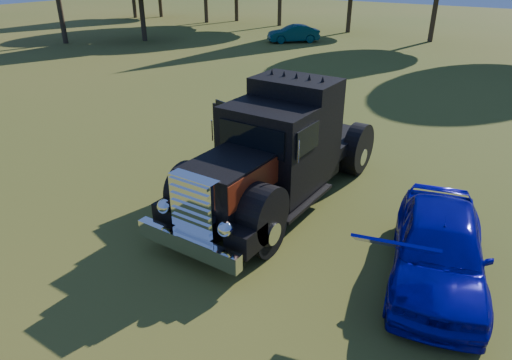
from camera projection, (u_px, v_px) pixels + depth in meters
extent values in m
plane|color=#42581A|center=(253.00, 244.00, 9.95)|extent=(120.00, 120.00, 0.00)
cylinder|color=#2D2116|center=(206.00, 2.00, 43.26)|extent=(0.36, 0.36, 3.78)
cylinder|color=#2D2116|center=(280.00, 3.00, 41.23)|extent=(0.36, 0.36, 3.96)
cylinder|color=#2D2116|center=(350.00, 3.00, 37.21)|extent=(0.36, 0.36, 4.68)
cylinder|color=#2D2116|center=(434.00, 17.00, 33.25)|extent=(0.36, 0.36, 3.42)
cylinder|color=#2D2116|center=(142.00, 8.00, 33.34)|extent=(0.36, 0.36, 4.68)
cylinder|color=#2D2116|center=(61.00, 15.00, 32.50)|extent=(0.36, 0.36, 3.96)
cylinder|color=#2D2116|center=(236.00, 0.00, 44.35)|extent=(0.36, 0.36, 3.78)
cylinder|color=black|center=(189.00, 204.00, 10.43)|extent=(0.32, 1.10, 1.10)
cylinder|color=black|center=(267.00, 232.00, 9.38)|extent=(0.32, 1.10, 1.10)
cylinder|color=black|center=(293.00, 141.00, 14.02)|extent=(0.32, 1.10, 1.10)
cylinder|color=black|center=(357.00, 156.00, 12.97)|extent=(0.32, 1.10, 1.10)
cylinder|color=black|center=(302.00, 143.00, 13.85)|extent=(0.32, 1.10, 1.10)
cylinder|color=black|center=(346.00, 153.00, 13.13)|extent=(0.32, 1.10, 1.10)
cube|color=black|center=(286.00, 172.00, 11.82)|extent=(1.60, 6.40, 0.28)
cube|color=white|center=(188.00, 244.00, 8.97)|extent=(2.50, 0.22, 0.36)
cube|color=white|center=(196.00, 207.00, 8.89)|extent=(1.05, 0.30, 1.30)
cube|color=black|center=(228.00, 185.00, 9.65)|extent=(1.35, 1.80, 1.10)
cube|color=maroon|center=(202.00, 169.00, 9.91)|extent=(0.02, 1.80, 0.60)
cube|color=maroon|center=(255.00, 184.00, 9.22)|extent=(0.02, 1.80, 0.60)
cylinder|color=black|center=(192.00, 190.00, 10.20)|extent=(0.55, 1.24, 1.24)
cylinder|color=black|center=(263.00, 213.00, 9.25)|extent=(0.55, 1.24, 1.24)
sphere|color=white|center=(165.00, 207.00, 9.31)|extent=(0.32, 0.32, 0.32)
sphere|color=white|center=(226.00, 229.00, 8.53)|extent=(0.32, 0.32, 0.32)
cube|color=black|center=(267.00, 151.00, 10.70)|extent=(2.05, 1.30, 2.10)
cube|color=black|center=(251.00, 139.00, 9.98)|extent=(1.70, 0.05, 0.65)
cube|color=black|center=(295.00, 127.00, 11.58)|extent=(2.05, 1.30, 2.50)
cube|color=black|center=(322.00, 138.00, 13.17)|extent=(2.00, 2.00, 0.35)
cube|color=black|center=(227.00, 135.00, 11.90)|extent=(1.08, 0.35, 1.50)
cube|color=maroon|center=(228.00, 140.00, 12.01)|extent=(0.83, 0.24, 0.75)
imported|color=#0846BB|center=(439.00, 247.00, 8.59)|extent=(2.67, 4.50, 1.43)
cube|color=#0846BB|center=(395.00, 244.00, 7.20)|extent=(1.49, 1.22, 0.67)
imported|color=#22284F|center=(239.00, 152.00, 12.27)|extent=(0.61, 0.76, 1.81)
imported|color=#222450|center=(241.00, 148.00, 12.86)|extent=(0.98, 0.95, 1.58)
imported|color=#0B3143|center=(293.00, 34.00, 33.46)|extent=(3.58, 3.51, 1.23)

